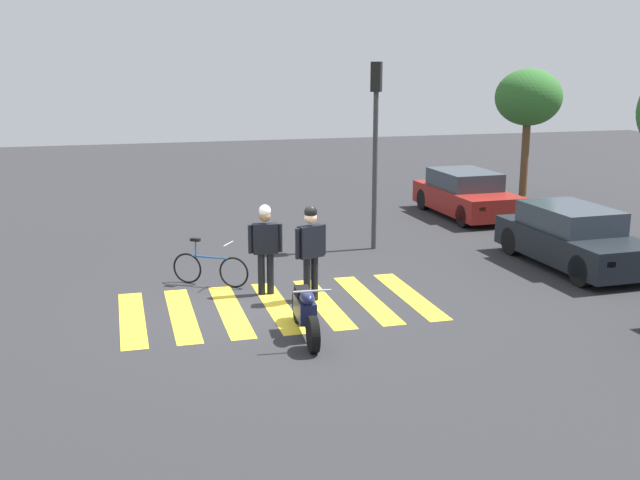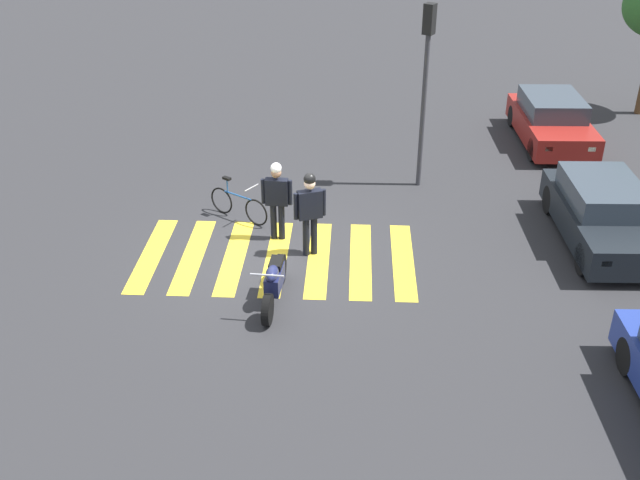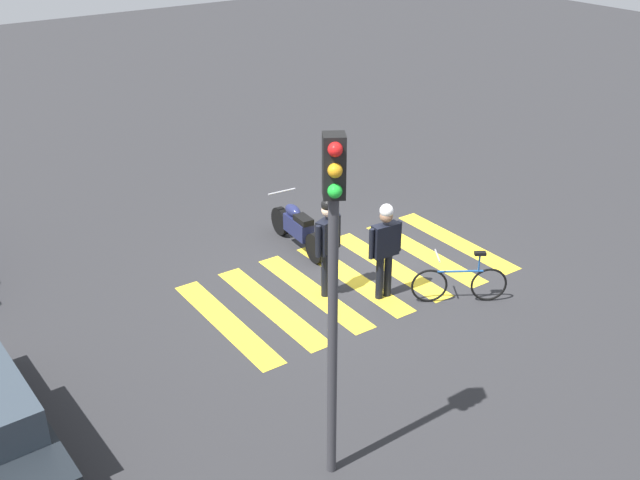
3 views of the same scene
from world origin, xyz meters
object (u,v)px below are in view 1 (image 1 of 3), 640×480
(police_motorcycle, at_px, (305,311))
(leaning_bicycle, at_px, (210,268))
(officer_on_foot, at_px, (265,243))
(officer_by_motorcycle, at_px, (311,245))
(car_black_suv, at_px, (573,238))
(traffic_light_pole, at_px, (376,126))
(car_maroon_wagon, at_px, (466,195))

(police_motorcycle, height_order, leaning_bicycle, police_motorcycle)
(police_motorcycle, height_order, officer_on_foot, officer_on_foot)
(officer_by_motorcycle, relative_size, car_black_suv, 0.46)
(leaning_bicycle, distance_m, traffic_light_pole, 5.51)
(car_maroon_wagon, bearing_deg, traffic_light_pole, -51.93)
(officer_on_foot, bearing_deg, police_motorcycle, 4.18)
(leaning_bicycle, height_order, car_maroon_wagon, car_maroon_wagon)
(leaning_bicycle, bearing_deg, car_maroon_wagon, 122.25)
(officer_on_foot, relative_size, car_black_suv, 0.44)
(officer_by_motorcycle, xyz_separation_m, car_black_suv, (-0.93, 6.36, -0.46))
(car_maroon_wagon, height_order, car_black_suv, car_black_suv)
(leaning_bicycle, xyz_separation_m, officer_on_foot, (0.90, 1.01, 0.70))
(police_motorcycle, relative_size, officer_by_motorcycle, 1.08)
(police_motorcycle, bearing_deg, traffic_light_pole, 150.49)
(officer_by_motorcycle, xyz_separation_m, traffic_light_pole, (-3.68, 2.56, 1.91))
(officer_by_motorcycle, height_order, car_black_suv, officer_by_motorcycle)
(officer_by_motorcycle, height_order, traffic_light_pole, traffic_light_pole)
(traffic_light_pole, bearing_deg, car_maroon_wagon, 128.07)
(car_maroon_wagon, bearing_deg, leaning_bicycle, -57.75)
(officer_on_foot, relative_size, officer_by_motorcycle, 0.96)
(car_maroon_wagon, bearing_deg, police_motorcycle, -39.40)
(police_motorcycle, distance_m, leaning_bicycle, 3.62)
(officer_on_foot, bearing_deg, leaning_bicycle, -131.58)
(police_motorcycle, height_order, car_maroon_wagon, car_maroon_wagon)
(officer_on_foot, xyz_separation_m, traffic_light_pole, (-3.02, 3.32, 1.96))
(traffic_light_pole, bearing_deg, leaning_bicycle, -63.84)
(car_black_suv, bearing_deg, officer_by_motorcycle, -81.67)
(officer_by_motorcycle, bearing_deg, traffic_light_pole, 145.18)
(car_maroon_wagon, distance_m, traffic_light_pole, 5.58)
(police_motorcycle, distance_m, car_maroon_wagon, 11.21)
(car_black_suv, bearing_deg, traffic_light_pole, -125.97)
(police_motorcycle, bearing_deg, officer_on_foot, -175.82)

